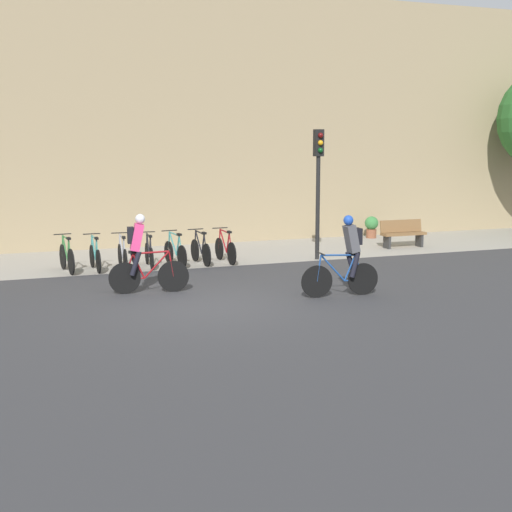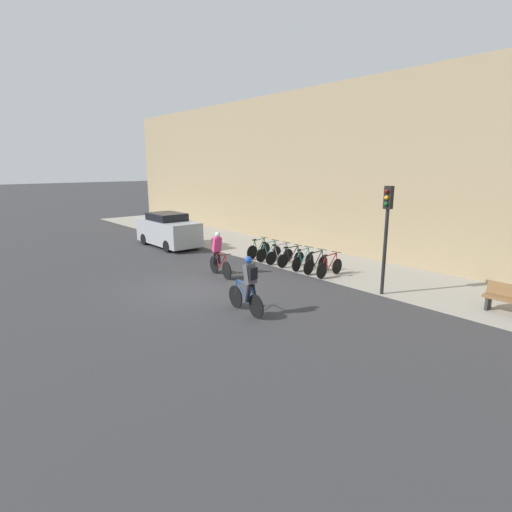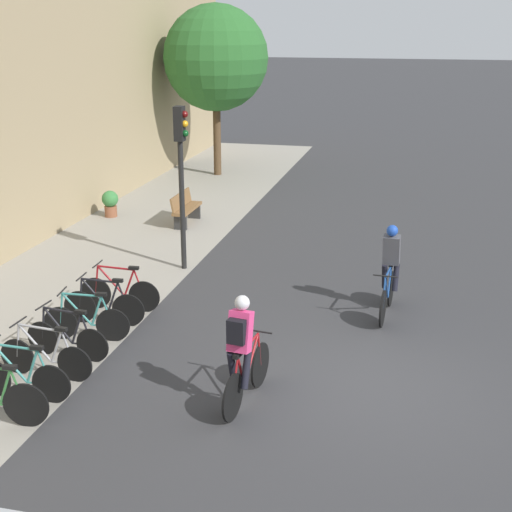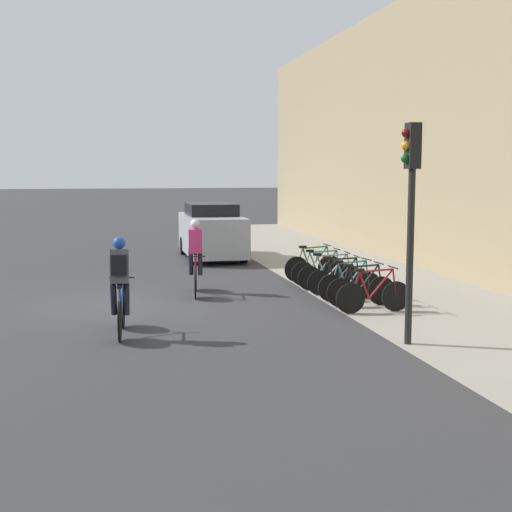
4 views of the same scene
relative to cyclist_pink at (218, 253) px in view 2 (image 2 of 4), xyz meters
name	(u,v)px [view 2 (image 2 of 4)]	position (x,y,z in m)	size (l,w,h in m)	color
ground	(194,289)	(1.04, -1.81, -0.95)	(200.00, 200.00, 0.00)	#333335
kerb_strip	(317,261)	(1.04, 4.94, -0.94)	(44.00, 4.50, 0.01)	gray
building_facade	(354,170)	(1.04, 7.49, 3.23)	(44.00, 0.60, 8.35)	#9E8966
cyclist_pink	(218,253)	(0.00, 0.00, 0.00)	(1.80, 0.51, 1.80)	black
cyclist_grey	(249,284)	(4.22, -1.88, 0.00)	(1.81, 0.47, 1.80)	black
parked_bike_0	(259,250)	(-1.29, 3.33, -0.54)	(0.46, 1.63, 0.97)	black
parked_bike_1	(269,252)	(-0.56, 3.33, -0.56)	(0.46, 1.61, 0.95)	black
parked_bike_2	(280,255)	(0.17, 3.33, -0.56)	(0.46, 1.65, 0.94)	black
parked_bike_3	(291,258)	(0.89, 3.33, -0.57)	(0.46, 1.57, 0.93)	black
parked_bike_4	(303,261)	(1.63, 3.33, -0.56)	(0.46, 1.58, 0.95)	black
parked_bike_5	(316,264)	(2.35, 3.33, -0.56)	(0.46, 1.60, 0.95)	black
parked_bike_6	(330,267)	(3.08, 3.33, -0.55)	(0.46, 1.66, 0.95)	black
traffic_light_pole	(387,221)	(5.76, 2.90, 1.64)	(0.26, 0.30, 3.74)	black
bench	(512,300)	(9.40, 4.11, -0.48)	(1.52, 0.44, 0.89)	brown
parked_car	(168,230)	(-6.72, 1.41, -0.05)	(4.30, 1.84, 1.85)	#9EA3A8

